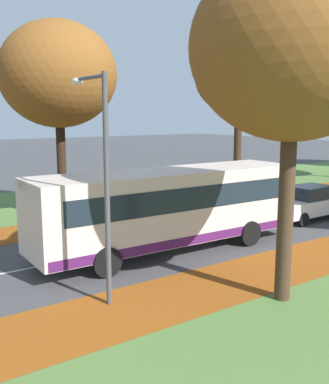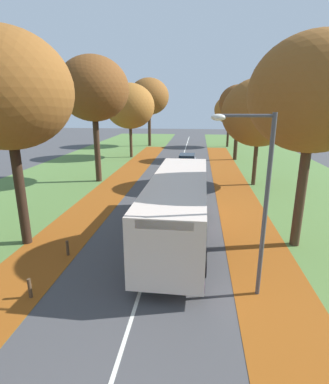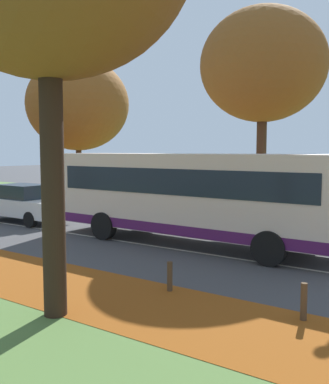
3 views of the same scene
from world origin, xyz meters
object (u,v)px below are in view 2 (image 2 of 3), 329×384
(tree_right_distant, at_px, (229,110))
(bollard_fourth, at_px, (30,288))
(tree_left_near, at_px, (6,91))
(bollard_fifth, at_px, (68,248))
(tree_right_far, at_px, (238,103))
(tree_left_mid, at_px, (93,89))
(tree_right_near, at_px, (314,95))
(car_grey_following, at_px, (187,163))
(streetlamp_right, at_px, (257,188))
(tree_right_mid, at_px, (259,113))
(tree_left_far, at_px, (130,106))
(bus, at_px, (178,205))
(car_white_lead, at_px, (182,180))
(tree_left_distant, at_px, (149,97))

(tree_right_distant, distance_m, bollard_fourth, 40.30)
(tree_left_near, relative_size, bollard_fifth, 13.88)
(tree_right_far, xyz_separation_m, tree_right_distant, (0.11, 11.28, -0.89))
(tree_left_near, bearing_deg, tree_right_distant, 70.62)
(tree_left_mid, height_order, tree_right_near, tree_left_mid)
(car_grey_following, bearing_deg, streetlamp_right, -81.61)
(tree_right_near, bearing_deg, tree_right_mid, 90.14)
(tree_left_near, height_order, bollard_fifth, tree_left_near)
(tree_left_near, xyz_separation_m, tree_left_far, (-0.32, 23.92, -0.71))
(tree_right_mid, relative_size, bollard_fifth, 12.36)
(tree_left_near, bearing_deg, tree_left_mid, 92.11)
(tree_left_near, height_order, tree_right_mid, tree_left_near)
(tree_right_near, bearing_deg, tree_left_mid, 140.26)
(tree_left_near, distance_m, bollard_fourth, 7.87)
(bus, height_order, car_white_lead, bus)
(tree_right_far, relative_size, car_white_lead, 1.99)
(car_white_lead, relative_size, car_grey_following, 1.00)
(tree_left_mid, relative_size, tree_right_near, 1.10)
(bollard_fifth, relative_size, car_grey_following, 0.16)
(bollard_fourth, distance_m, bus, 7.05)
(tree_left_far, distance_m, tree_right_distant, 16.65)
(bollard_fourth, bearing_deg, tree_right_far, 70.47)
(tree_right_near, xyz_separation_m, bus, (-5.38, 0.10, -4.89))
(tree_right_near, distance_m, streetlamp_right, 5.63)
(bollard_fifth, height_order, car_grey_following, car_grey_following)
(tree_left_mid, relative_size, bollard_fifth, 14.93)
(bollard_fifth, distance_m, car_white_lead, 11.41)
(car_grey_following, bearing_deg, bollard_fifth, -103.98)
(bus, xyz_separation_m, car_grey_following, (-0.20, 15.31, -0.89))
(bollard_fifth, relative_size, bus, 0.06)
(tree_left_near, xyz_separation_m, car_grey_following, (6.78, 16.58, -5.93))
(bollard_fourth, relative_size, bus, 0.07)
(bollard_fourth, bearing_deg, bollard_fifth, 89.89)
(tree_left_distant, xyz_separation_m, car_white_lead, (6.48, -25.06, -6.56))
(bollard_fifth, bearing_deg, tree_left_near, 158.31)
(tree_right_near, xyz_separation_m, tree_right_mid, (-0.03, 10.86, -0.97))
(tree_right_far, bearing_deg, tree_left_near, -117.28)
(tree_left_far, relative_size, tree_right_distant, 1.15)
(bollard_fifth, relative_size, car_white_lead, 0.16)
(tree_left_near, height_order, car_white_lead, tree_left_near)
(tree_left_mid, height_order, streetlamp_right, tree_left_mid)
(tree_left_distant, height_order, tree_right_mid, tree_left_distant)
(streetlamp_right, relative_size, bus, 0.57)
(tree_right_near, relative_size, car_grey_following, 2.13)
(bus, distance_m, car_grey_following, 15.33)
(car_white_lead, bearing_deg, bollard_fifth, -112.23)
(bollard_fifth, bearing_deg, bus, 26.08)
(bollard_fourth, bearing_deg, car_grey_following, 77.96)
(tree_right_distant, height_order, streetlamp_right, tree_right_distant)
(tree_left_mid, xyz_separation_m, tree_right_distant, (12.69, 23.00, -1.87))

